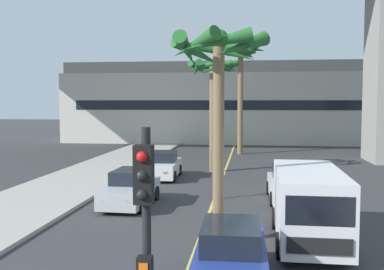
{
  "coord_description": "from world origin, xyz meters",
  "views": [
    {
      "loc": [
        1.64,
        1.15,
        4.54
      ],
      "look_at": [
        0.0,
        14.0,
        3.58
      ],
      "focal_mm": 43.22,
      "sensor_mm": 36.0,
      "label": 1
    }
  ],
  "objects_px": {
    "car_queue_front": "(131,189)",
    "palm_tree_mid_median": "(219,66)",
    "car_queue_fourth": "(163,166)",
    "palm_tree_far_median": "(213,82)",
    "traffic_light_median_near": "(145,241)",
    "car_queue_third": "(289,185)",
    "delivery_van": "(309,204)",
    "car_queue_second": "(231,259)",
    "palm_tree_near_median": "(240,74)",
    "traffic_light_median_far": "(217,141)"
  },
  "relations": [
    {
      "from": "car_queue_front",
      "to": "palm_tree_mid_median",
      "type": "height_order",
      "value": "palm_tree_mid_median"
    },
    {
      "from": "car_queue_fourth",
      "to": "palm_tree_far_median",
      "type": "distance_m",
      "value": 6.37
    },
    {
      "from": "traffic_light_median_near",
      "to": "palm_tree_far_median",
      "type": "xyz_separation_m",
      "value": [
        -1.02,
        23.59,
        3.03
      ]
    },
    {
      "from": "car_queue_front",
      "to": "traffic_light_median_near",
      "type": "relative_size",
      "value": 0.99
    },
    {
      "from": "car_queue_fourth",
      "to": "car_queue_third",
      "type": "bearing_deg",
      "value": -37.87
    },
    {
      "from": "delivery_van",
      "to": "palm_tree_far_median",
      "type": "xyz_separation_m",
      "value": [
        -4.23,
        14.59,
        4.46
      ]
    },
    {
      "from": "car_queue_second",
      "to": "palm_tree_near_median",
      "type": "xyz_separation_m",
      "value": [
        -0.45,
        28.53,
        6.14
      ]
    },
    {
      "from": "car_queue_second",
      "to": "delivery_van",
      "type": "bearing_deg",
      "value": 59.2
    },
    {
      "from": "delivery_van",
      "to": "traffic_light_median_near",
      "type": "distance_m",
      "value": 9.66
    },
    {
      "from": "car_queue_second",
      "to": "traffic_light_median_near",
      "type": "height_order",
      "value": "traffic_light_median_near"
    },
    {
      "from": "traffic_light_median_far",
      "to": "palm_tree_near_median",
      "type": "distance_m",
      "value": 18.93
    },
    {
      "from": "car_queue_third",
      "to": "palm_tree_near_median",
      "type": "relative_size",
      "value": 0.46
    },
    {
      "from": "car_queue_front",
      "to": "car_queue_fourth",
      "type": "xyz_separation_m",
      "value": [
        0.06,
        7.24,
        0.0
      ]
    },
    {
      "from": "delivery_van",
      "to": "palm_tree_near_median",
      "type": "distance_m",
      "value": 25.45
    },
    {
      "from": "delivery_van",
      "to": "traffic_light_median_far",
      "type": "xyz_separation_m",
      "value": [
        -3.38,
        6.22,
        1.43
      ]
    },
    {
      "from": "car_queue_third",
      "to": "traffic_light_median_near",
      "type": "distance_m",
      "value": 15.89
    },
    {
      "from": "car_queue_front",
      "to": "traffic_light_median_near",
      "type": "distance_m",
      "value": 14.21
    },
    {
      "from": "car_queue_front",
      "to": "delivery_van",
      "type": "bearing_deg",
      "value": -32.97
    },
    {
      "from": "delivery_van",
      "to": "car_queue_fourth",
      "type": "bearing_deg",
      "value": 120.52
    },
    {
      "from": "car_queue_front",
      "to": "palm_tree_near_median",
      "type": "relative_size",
      "value": 0.46
    },
    {
      "from": "car_queue_front",
      "to": "palm_tree_mid_median",
      "type": "distance_m",
      "value": 8.13
    },
    {
      "from": "car_queue_front",
      "to": "delivery_van",
      "type": "height_order",
      "value": "delivery_van"
    },
    {
      "from": "palm_tree_mid_median",
      "to": "palm_tree_near_median",
      "type": "bearing_deg",
      "value": 89.81
    },
    {
      "from": "car_queue_third",
      "to": "car_queue_fourth",
      "type": "height_order",
      "value": "same"
    },
    {
      "from": "car_queue_second",
      "to": "palm_tree_near_median",
      "type": "distance_m",
      "value": 29.19
    },
    {
      "from": "traffic_light_median_far",
      "to": "palm_tree_far_median",
      "type": "distance_m",
      "value": 8.94
    },
    {
      "from": "car_queue_third",
      "to": "palm_tree_far_median",
      "type": "xyz_separation_m",
      "value": [
        -4.12,
        8.13,
        5.02
      ]
    },
    {
      "from": "palm_tree_mid_median",
      "to": "traffic_light_median_near",
      "type": "bearing_deg",
      "value": -92.51
    },
    {
      "from": "traffic_light_median_near",
      "to": "palm_tree_near_median",
      "type": "relative_size",
      "value": 0.46
    },
    {
      "from": "car_queue_fourth",
      "to": "delivery_van",
      "type": "relative_size",
      "value": 0.79
    },
    {
      "from": "traffic_light_median_near",
      "to": "palm_tree_mid_median",
      "type": "distance_m",
      "value": 9.05
    },
    {
      "from": "car_queue_third",
      "to": "car_queue_fourth",
      "type": "distance_m",
      "value": 8.67
    },
    {
      "from": "car_queue_third",
      "to": "palm_tree_mid_median",
      "type": "xyz_separation_m",
      "value": [
        -2.73,
        -6.9,
        4.88
      ]
    },
    {
      "from": "car_queue_fourth",
      "to": "traffic_light_median_near",
      "type": "distance_m",
      "value": 21.21
    },
    {
      "from": "palm_tree_mid_median",
      "to": "car_queue_second",
      "type": "bearing_deg",
      "value": -81.18
    },
    {
      "from": "traffic_light_median_far",
      "to": "palm_tree_near_median",
      "type": "bearing_deg",
      "value": 88.05
    },
    {
      "from": "car_queue_front",
      "to": "car_queue_third",
      "type": "xyz_separation_m",
      "value": [
        6.91,
        1.91,
        0.0
      ]
    },
    {
      "from": "delivery_van",
      "to": "palm_tree_mid_median",
      "type": "relative_size",
      "value": 0.78
    },
    {
      "from": "car_queue_front",
      "to": "traffic_light_median_far",
      "type": "height_order",
      "value": "traffic_light_median_far"
    },
    {
      "from": "palm_tree_near_median",
      "to": "palm_tree_mid_median",
      "type": "height_order",
      "value": "palm_tree_near_median"
    },
    {
      "from": "traffic_light_median_near",
      "to": "car_queue_fourth",
      "type": "bearing_deg",
      "value": 100.21
    },
    {
      "from": "palm_tree_mid_median",
      "to": "delivery_van",
      "type": "bearing_deg",
      "value": 8.71
    },
    {
      "from": "car_queue_front",
      "to": "traffic_light_median_far",
      "type": "distance_m",
      "value": 4.47
    },
    {
      "from": "palm_tree_far_median",
      "to": "car_queue_fourth",
      "type": "bearing_deg",
      "value": -134.1
    },
    {
      "from": "car_queue_second",
      "to": "car_queue_third",
      "type": "relative_size",
      "value": 1.0
    },
    {
      "from": "delivery_van",
      "to": "car_queue_second",
      "type": "bearing_deg",
      "value": -120.8
    },
    {
      "from": "traffic_light_median_far",
      "to": "car_queue_third",
      "type": "bearing_deg",
      "value": 4.22
    },
    {
      "from": "car_queue_third",
      "to": "palm_tree_near_median",
      "type": "bearing_deg",
      "value": 98.26
    },
    {
      "from": "car_queue_fourth",
      "to": "palm_tree_far_median",
      "type": "bearing_deg",
      "value": 45.9
    },
    {
      "from": "car_queue_front",
      "to": "traffic_light_median_far",
      "type": "bearing_deg",
      "value": 24.71
    }
  ]
}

